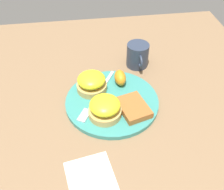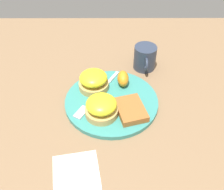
# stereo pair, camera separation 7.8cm
# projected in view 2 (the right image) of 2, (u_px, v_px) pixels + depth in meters

# --- Properties ---
(ground_plane) EXTENTS (1.10, 1.10, 0.00)m
(ground_plane) POSITION_uv_depth(u_px,v_px,m) (112.00, 103.00, 0.80)
(ground_plane) COLOR #846647
(plate) EXTENTS (0.28, 0.28, 0.01)m
(plate) POSITION_uv_depth(u_px,v_px,m) (112.00, 101.00, 0.80)
(plate) COLOR teal
(plate) RESTS_ON ground_plane
(sandwich_benedict_left) EXTENTS (0.09, 0.09, 0.06)m
(sandwich_benedict_left) POSITION_uv_depth(u_px,v_px,m) (94.00, 81.00, 0.81)
(sandwich_benedict_left) COLOR tan
(sandwich_benedict_left) RESTS_ON plate
(sandwich_benedict_right) EXTENTS (0.09, 0.09, 0.06)m
(sandwich_benedict_right) POSITION_uv_depth(u_px,v_px,m) (102.00, 107.00, 0.73)
(sandwich_benedict_right) COLOR tan
(sandwich_benedict_right) RESTS_ON plate
(hashbrown_patty) EXTENTS (0.12, 0.10, 0.02)m
(hashbrown_patty) POSITION_uv_depth(u_px,v_px,m) (131.00, 110.00, 0.75)
(hashbrown_patty) COLOR #A25F2B
(hashbrown_patty) RESTS_ON plate
(orange_wedge) EXTENTS (0.06, 0.04, 0.04)m
(orange_wedge) POSITION_uv_depth(u_px,v_px,m) (123.00, 78.00, 0.83)
(orange_wedge) COLOR orange
(orange_wedge) RESTS_ON plate
(fork) EXTENTS (0.21, 0.13, 0.00)m
(fork) POSITION_uv_depth(u_px,v_px,m) (97.00, 96.00, 0.80)
(fork) COLOR silver
(fork) RESTS_ON plate
(cup) EXTENTS (0.10, 0.08, 0.08)m
(cup) POSITION_uv_depth(u_px,v_px,m) (145.00, 58.00, 0.90)
(cup) COLOR #2D384C
(cup) RESTS_ON ground_plane
(napkin) EXTENTS (0.13, 0.13, 0.00)m
(napkin) POSITION_uv_depth(u_px,v_px,m) (77.00, 172.00, 0.63)
(napkin) COLOR white
(napkin) RESTS_ON ground_plane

